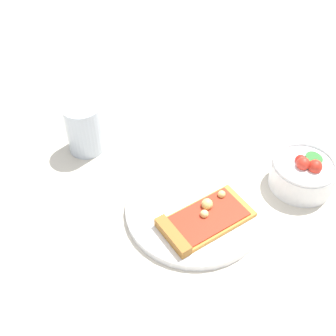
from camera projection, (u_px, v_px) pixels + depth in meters
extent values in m
plane|color=beige|center=(175.00, 206.00, 0.81)|extent=(2.40, 2.40, 0.00)
cylinder|color=white|center=(194.00, 210.00, 0.79)|extent=(0.24, 0.24, 0.01)
cube|color=gold|center=(206.00, 219.00, 0.76)|extent=(0.18, 0.16, 0.01)
cube|color=#A36B2D|center=(173.00, 236.00, 0.73)|extent=(0.06, 0.08, 0.02)
cube|color=#B22D19|center=(207.00, 217.00, 0.76)|extent=(0.15, 0.14, 0.00)
sphere|color=#EAD172|center=(222.00, 194.00, 0.79)|extent=(0.01, 0.01, 0.01)
sphere|color=#F2D87F|center=(204.00, 214.00, 0.76)|extent=(0.01, 0.01, 0.01)
sphere|color=#EAD172|center=(208.00, 203.00, 0.78)|extent=(0.02, 0.02, 0.02)
cylinder|color=white|center=(302.00, 174.00, 0.83)|extent=(0.12, 0.12, 0.05)
torus|color=white|center=(306.00, 164.00, 0.81)|extent=(0.12, 0.12, 0.01)
sphere|color=red|center=(315.00, 167.00, 0.80)|extent=(0.03, 0.03, 0.03)
sphere|color=red|center=(300.00, 160.00, 0.81)|extent=(0.02, 0.02, 0.02)
sphere|color=red|center=(303.00, 164.00, 0.80)|extent=(0.02, 0.02, 0.02)
cylinder|color=#2D722D|center=(314.00, 158.00, 0.82)|extent=(0.04, 0.04, 0.01)
cylinder|color=silver|center=(84.00, 128.00, 0.88)|extent=(0.07, 0.07, 0.10)
cylinder|color=black|center=(85.00, 132.00, 0.89)|extent=(0.06, 0.06, 0.08)
cube|color=white|center=(232.00, 107.00, 1.01)|extent=(0.12, 0.12, 0.00)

